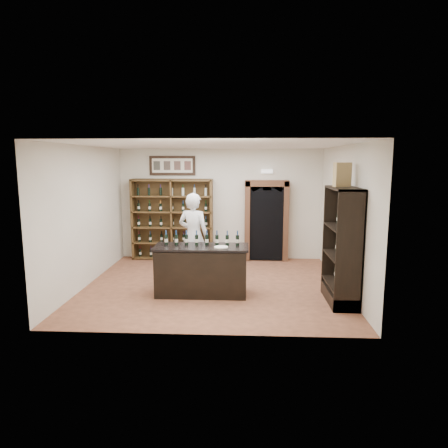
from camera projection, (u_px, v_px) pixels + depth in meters
The scene contains 22 objects.
floor at pixel (214, 285), 8.69m from camera, with size 5.50×5.50×0.00m, color #96593C.
ceiling at pixel (213, 145), 8.22m from camera, with size 5.50×5.50×0.00m, color white.
wall_back at pixel (220, 204), 10.92m from camera, with size 5.50×0.04×3.00m, color silver.
wall_left at pixel (86, 216), 8.59m from camera, with size 0.04×5.00×3.00m, color silver.
wall_right at pixel (345, 218), 8.31m from camera, with size 0.04×5.00×3.00m, color silver.
wine_shelf at pixel (173, 219), 10.88m from camera, with size 2.20×0.38×2.20m.
framed_picture at pixel (172, 166), 10.79m from camera, with size 1.25×0.04×0.52m, color black.
arched_doorway at pixel (266, 219), 10.74m from camera, with size 1.17×0.35×2.17m.
emergency_light at pixel (267, 171), 10.63m from camera, with size 0.30×0.10×0.10m, color white.
tasting_counter at pixel (201, 271), 8.03m from camera, with size 1.88×0.78×1.00m.
counter_bottle_0 at pixel (166, 239), 8.06m from camera, with size 0.07×0.07×0.30m.
counter_bottle_1 at pixel (176, 240), 8.05m from camera, with size 0.07×0.07×0.30m.
counter_bottle_2 at pixel (186, 240), 8.04m from camera, with size 0.07×0.07×0.30m.
counter_bottle_3 at pixel (197, 240), 8.03m from camera, with size 0.07×0.07×0.30m.
counter_bottle_4 at pixel (207, 240), 8.02m from camera, with size 0.07×0.07×0.30m.
counter_bottle_5 at pixel (217, 240), 8.01m from camera, with size 0.07×0.07×0.30m.
counter_bottle_6 at pixel (227, 240), 8.00m from camera, with size 0.07×0.07×0.30m.
counter_bottle_7 at pixel (237, 240), 7.99m from camera, with size 0.07×0.07×0.30m.
side_cabinet at pixel (343, 264), 7.55m from camera, with size 0.48×1.20×2.20m.
shopkeeper at pixel (194, 236), 9.03m from camera, with size 0.72×0.47×1.97m, color silver.
plate at pixel (221, 247), 7.78m from camera, with size 0.27×0.27×0.02m, color silver.
wine_crate at pixel (342, 175), 7.46m from camera, with size 0.32×0.13×0.45m, color tan.
Camera 1 is at (0.65, -8.35, 2.68)m, focal length 32.00 mm.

